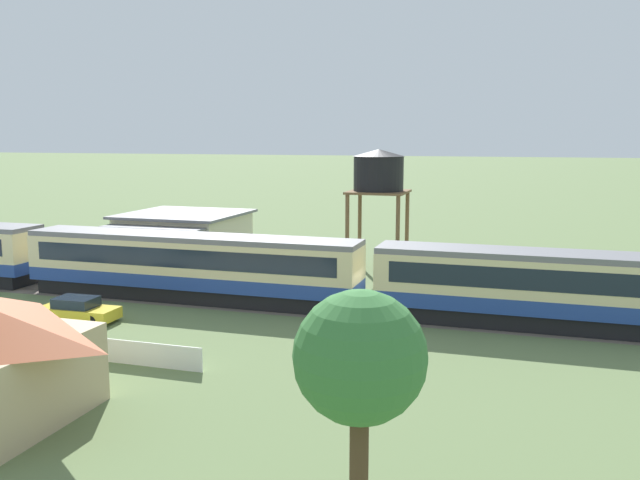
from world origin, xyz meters
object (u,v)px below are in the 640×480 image
station_building (185,237)px  water_tower (379,174)px  yard_tree_0 (360,361)px  parked_car_yellow (78,310)px  passenger_train (194,264)px

station_building → water_tower: water_tower is taller
water_tower → yard_tree_0: (7.15, -33.75, -1.98)m
parked_car_yellow → station_building: bearing=98.1°
passenger_train → yard_tree_0: size_ratio=9.82×
parked_car_yellow → yard_tree_0: yard_tree_0 is taller
passenger_train → station_building: bearing=121.2°
water_tower → yard_tree_0: bearing=-78.0°
passenger_train → water_tower: 15.07m
water_tower → yard_tree_0: 34.55m
parked_car_yellow → passenger_train: bearing=57.7°
passenger_train → water_tower: size_ratio=7.35×
passenger_train → water_tower: (8.62, 11.35, 4.89)m
station_building → yard_tree_0: (22.24, -33.10, 3.13)m
station_building → yard_tree_0: bearing=-56.1°
water_tower → station_building: bearing=-177.5°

